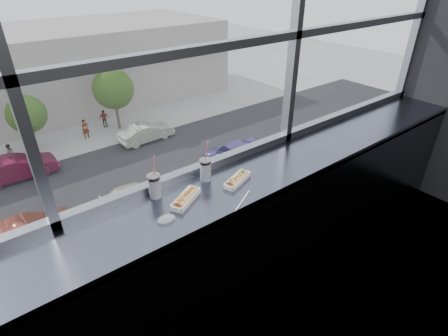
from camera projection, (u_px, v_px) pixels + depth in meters
wall_back_lower at (196, 230)px, 2.92m from camera, size 6.00×0.00×6.00m
counter at (215, 193)px, 2.47m from camera, size 6.00×0.55×0.06m
counter_fascia at (237, 267)px, 2.56m from camera, size 6.00×0.04×1.04m
hotdog_tray_left at (186, 198)px, 2.33m from camera, size 0.28×0.21×0.07m
hotdog_tray_right at (237, 179)px, 2.53m from camera, size 0.27×0.17×0.06m
soda_cup_left at (154, 185)px, 2.34m from camera, size 0.09×0.09×0.32m
soda_cup_right at (205, 169)px, 2.53m from camera, size 0.09×0.09×0.32m
loose_straw at (243, 200)px, 2.34m from camera, size 0.22×0.13×0.01m
wrapper at (166, 219)px, 2.16m from camera, size 0.11×0.08×0.03m
street_asphalt at (29, 206)px, 22.37m from camera, size 80.00×10.00×0.06m
far_sidewalk at (6, 159)px, 27.81m from camera, size 80.00×6.00×0.04m
car_near_c at (28, 229)px, 18.75m from camera, size 3.21×6.84×2.22m
car_near_e at (243, 149)px, 26.79m from camera, size 3.10×6.81×2.23m
car_far_b at (16, 164)px, 24.67m from camera, size 3.05×6.98×2.30m
car_near_d at (134, 191)px, 22.07m from camera, size 3.04×6.10×1.96m
car_far_c at (146, 129)px, 30.06m from camera, size 2.96×6.46×2.11m
pedestrian_d at (104, 117)px, 32.72m from camera, size 0.89×0.66×1.99m
pedestrian_b at (9, 152)px, 26.79m from camera, size 0.84×0.63×1.88m
pedestrian_c at (85, 127)px, 30.56m from camera, size 0.93×0.69×2.08m
tree_center at (27, 114)px, 27.46m from camera, size 3.03×3.03×4.73m
tree_right at (113, 89)px, 30.97m from camera, size 3.63×3.63×5.67m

